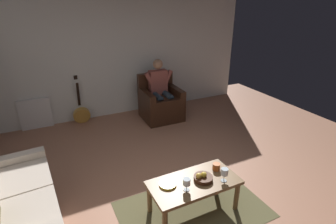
{
  "coord_description": "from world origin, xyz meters",
  "views": [
    {
      "loc": [
        1.56,
        2.27,
        2.39
      ],
      "look_at": [
        -0.13,
        -1.24,
        0.72
      ],
      "focal_mm": 27.71,
      "sensor_mm": 36.0,
      "label": 1
    }
  ],
  "objects_px": {
    "person_seated": "(160,88)",
    "candle_jar": "(216,167)",
    "guitar": "(82,113)",
    "fruit_bowl": "(203,178)",
    "couch": "(11,213)",
    "coffee_table": "(194,186)",
    "wine_glass_far": "(187,183)",
    "wine_glass_near": "(224,172)",
    "decorative_dish": "(168,184)",
    "armchair": "(161,103)"
  },
  "relations": [
    {
      "from": "wine_glass_far",
      "to": "fruit_bowl",
      "type": "distance_m",
      "value": 0.28
    },
    {
      "from": "fruit_bowl",
      "to": "candle_jar",
      "type": "height_order",
      "value": "fruit_bowl"
    },
    {
      "from": "person_seated",
      "to": "couch",
      "type": "height_order",
      "value": "person_seated"
    },
    {
      "from": "couch",
      "to": "coffee_table",
      "type": "xyz_separation_m",
      "value": [
        -1.96,
        0.53,
        0.06
      ]
    },
    {
      "from": "guitar",
      "to": "fruit_bowl",
      "type": "distance_m",
      "value": 3.36
    },
    {
      "from": "couch",
      "to": "fruit_bowl",
      "type": "distance_m",
      "value": 2.14
    },
    {
      "from": "guitar",
      "to": "fruit_bowl",
      "type": "height_order",
      "value": "guitar"
    },
    {
      "from": "coffee_table",
      "to": "wine_glass_near",
      "type": "bearing_deg",
      "value": 156.1
    },
    {
      "from": "guitar",
      "to": "coffee_table",
      "type": "bearing_deg",
      "value": 104.69
    },
    {
      "from": "coffee_table",
      "to": "candle_jar",
      "type": "xyz_separation_m",
      "value": [
        -0.37,
        -0.08,
        0.11
      ]
    },
    {
      "from": "armchair",
      "to": "wine_glass_far",
      "type": "xyz_separation_m",
      "value": [
        0.93,
        2.79,
        0.2
      ]
    },
    {
      "from": "candle_jar",
      "to": "coffee_table",
      "type": "bearing_deg",
      "value": 12.17
    },
    {
      "from": "couch",
      "to": "wine_glass_near",
      "type": "height_order",
      "value": "couch"
    },
    {
      "from": "couch",
      "to": "coffee_table",
      "type": "height_order",
      "value": "couch"
    },
    {
      "from": "wine_glass_near",
      "to": "fruit_bowl",
      "type": "xyz_separation_m",
      "value": [
        0.22,
        -0.12,
        -0.08
      ]
    },
    {
      "from": "decorative_dish",
      "to": "wine_glass_far",
      "type": "bearing_deg",
      "value": 132.87
    },
    {
      "from": "person_seated",
      "to": "wine_glass_near",
      "type": "distance_m",
      "value": 2.88
    },
    {
      "from": "coffee_table",
      "to": "guitar",
      "type": "relative_size",
      "value": 1.08
    },
    {
      "from": "couch",
      "to": "wine_glass_near",
      "type": "distance_m",
      "value": 2.39
    },
    {
      "from": "person_seated",
      "to": "wine_glass_far",
      "type": "height_order",
      "value": "person_seated"
    },
    {
      "from": "guitar",
      "to": "decorative_dish",
      "type": "xyz_separation_m",
      "value": [
        -0.53,
        3.12,
        0.23
      ]
    },
    {
      "from": "person_seated",
      "to": "coffee_table",
      "type": "relative_size",
      "value": 1.18
    },
    {
      "from": "couch",
      "to": "guitar",
      "type": "distance_m",
      "value": 2.89
    },
    {
      "from": "coffee_table",
      "to": "candle_jar",
      "type": "relative_size",
      "value": 11.17
    },
    {
      "from": "person_seated",
      "to": "candle_jar",
      "type": "height_order",
      "value": "person_seated"
    },
    {
      "from": "guitar",
      "to": "fruit_bowl",
      "type": "bearing_deg",
      "value": 106.33
    },
    {
      "from": "armchair",
      "to": "guitar",
      "type": "xyz_separation_m",
      "value": [
        1.61,
        -0.49,
        -0.12
      ]
    },
    {
      "from": "armchair",
      "to": "coffee_table",
      "type": "relative_size",
      "value": 0.88
    },
    {
      "from": "armchair",
      "to": "coffee_table",
      "type": "xyz_separation_m",
      "value": [
        0.77,
        2.7,
        0.03
      ]
    },
    {
      "from": "wine_glass_far",
      "to": "candle_jar",
      "type": "bearing_deg",
      "value": -161.98
    },
    {
      "from": "couch",
      "to": "wine_glass_far",
      "type": "distance_m",
      "value": 1.92
    },
    {
      "from": "guitar",
      "to": "wine_glass_far",
      "type": "bearing_deg",
      "value": 101.72
    },
    {
      "from": "person_seated",
      "to": "candle_jar",
      "type": "bearing_deg",
      "value": 82.1
    },
    {
      "from": "couch",
      "to": "candle_jar",
      "type": "height_order",
      "value": "couch"
    },
    {
      "from": "guitar",
      "to": "couch",
      "type": "bearing_deg",
      "value": 67.16
    },
    {
      "from": "guitar",
      "to": "candle_jar",
      "type": "height_order",
      "value": "guitar"
    },
    {
      "from": "armchair",
      "to": "fruit_bowl",
      "type": "height_order",
      "value": "armchair"
    },
    {
      "from": "wine_glass_far",
      "to": "fruit_bowl",
      "type": "xyz_separation_m",
      "value": [
        -0.26,
        -0.07,
        -0.07
      ]
    },
    {
      "from": "armchair",
      "to": "coffee_table",
      "type": "height_order",
      "value": "armchair"
    },
    {
      "from": "guitar",
      "to": "armchair",
      "type": "bearing_deg",
      "value": 162.96
    },
    {
      "from": "fruit_bowl",
      "to": "decorative_dish",
      "type": "height_order",
      "value": "fruit_bowl"
    },
    {
      "from": "fruit_bowl",
      "to": "candle_jar",
      "type": "bearing_deg",
      "value": -159.04
    },
    {
      "from": "armchair",
      "to": "candle_jar",
      "type": "distance_m",
      "value": 2.65
    },
    {
      "from": "couch",
      "to": "candle_jar",
      "type": "xyz_separation_m",
      "value": [
        -2.33,
        0.45,
        0.17
      ]
    },
    {
      "from": "wine_glass_far",
      "to": "candle_jar",
      "type": "xyz_separation_m",
      "value": [
        -0.53,
        -0.17,
        -0.06
      ]
    },
    {
      "from": "person_seated",
      "to": "candle_jar",
      "type": "distance_m",
      "value": 2.66
    },
    {
      "from": "person_seated",
      "to": "guitar",
      "type": "xyz_separation_m",
      "value": [
        1.61,
        -0.49,
        -0.48
      ]
    },
    {
      "from": "armchair",
      "to": "wine_glass_near",
      "type": "distance_m",
      "value": 2.88
    },
    {
      "from": "fruit_bowl",
      "to": "coffee_table",
      "type": "bearing_deg",
      "value": -11.68
    },
    {
      "from": "fruit_bowl",
      "to": "decorative_dish",
      "type": "xyz_separation_m",
      "value": [
        0.41,
        -0.1,
        -0.02
      ]
    }
  ]
}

